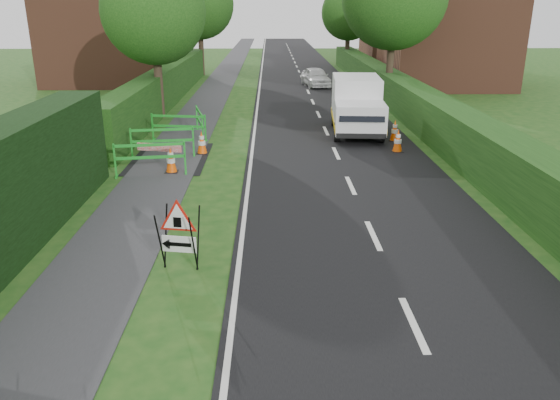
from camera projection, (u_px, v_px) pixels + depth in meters
name	position (u px, v px, depth m)	size (l,w,h in m)	color
ground	(252.00, 367.00, 7.56)	(120.00, 120.00, 0.00)	#174614
road_surface	(300.00, 73.00, 40.56)	(6.00, 90.00, 0.02)	black
footpath	(226.00, 73.00, 40.46)	(2.00, 90.00, 0.02)	#2D2D30
hedge_west_far	(168.00, 103.00, 28.19)	(1.00, 24.00, 1.80)	#14380F
hedge_east	(419.00, 126.00, 22.74)	(1.20, 50.00, 1.50)	#14380F
house_west	(108.00, 36.00, 34.66)	(7.50, 7.40, 7.88)	brown
house_east_a	(446.00, 38.00, 33.15)	(7.50, 7.40, 7.88)	brown
house_east_b	(407.00, 29.00, 46.35)	(7.50, 7.40, 7.88)	brown
tree_nw	(154.00, 12.00, 22.92)	(4.40, 4.40, 6.70)	#2D2116
tree_fw	(199.00, 4.00, 37.87)	(4.80, 4.80, 7.24)	#2D2116
tree_fe	(349.00, 13.00, 42.04)	(4.20, 4.20, 6.33)	#2D2116
triangle_sign	(176.00, 230.00, 10.06)	(0.94, 0.94, 1.19)	black
works_van	(357.00, 104.00, 21.14)	(2.15, 4.73, 2.10)	silver
traffic_cone_0	(398.00, 141.00, 18.53)	(0.38, 0.38, 0.79)	black
traffic_cone_1	(395.00, 131.00, 20.02)	(0.38, 0.38, 0.79)	black
traffic_cone_2	(374.00, 117.00, 22.55)	(0.38, 0.38, 0.79)	black
traffic_cone_3	(171.00, 160.00, 16.23)	(0.38, 0.38, 0.79)	black
traffic_cone_4	(202.00, 143.00, 18.29)	(0.38, 0.38, 0.79)	black
ped_barrier_0	(150.00, 155.00, 15.88)	(2.09, 0.65, 1.00)	#1B9825
ped_barrier_1	(162.00, 138.00, 17.83)	(2.09, 0.61, 1.00)	#1B9825
ped_barrier_2	(179.00, 124.00, 19.99)	(2.09, 0.64, 1.00)	#1B9825
ped_barrier_3	(199.00, 119.00, 20.84)	(0.81, 2.09, 1.00)	#1B9825
redwhite_plank	(160.00, 161.00, 17.58)	(1.50, 0.04, 0.25)	red
hatchback_car	(316.00, 77.00, 33.66)	(1.36, 3.39, 1.15)	silver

